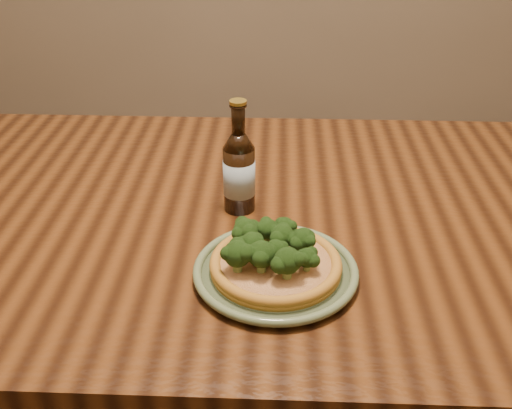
{
  "coord_description": "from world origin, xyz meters",
  "views": [
    {
      "loc": [
        0.09,
        -0.86,
        1.32
      ],
      "look_at": [
        0.06,
        -0.0,
        0.82
      ],
      "focal_mm": 42.0,
      "sensor_mm": 36.0,
      "label": 1
    }
  ],
  "objects_px": {
    "plate": "(276,271)",
    "beer_bottle": "(239,171)",
    "table": "(228,250)",
    "pizza": "(274,259)"
  },
  "relations": [
    {
      "from": "plate",
      "to": "beer_bottle",
      "type": "distance_m",
      "value": 0.23
    },
    {
      "from": "table",
      "to": "plate",
      "type": "distance_m",
      "value": 0.25
    },
    {
      "from": "pizza",
      "to": "beer_bottle",
      "type": "height_order",
      "value": "beer_bottle"
    },
    {
      "from": "table",
      "to": "plate",
      "type": "height_order",
      "value": "plate"
    },
    {
      "from": "pizza",
      "to": "beer_bottle",
      "type": "bearing_deg",
      "value": 108.11
    },
    {
      "from": "table",
      "to": "plate",
      "type": "relative_size",
      "value": 6.17
    },
    {
      "from": "pizza",
      "to": "beer_bottle",
      "type": "relative_size",
      "value": 0.97
    },
    {
      "from": "table",
      "to": "pizza",
      "type": "relative_size",
      "value": 7.76
    },
    {
      "from": "table",
      "to": "beer_bottle",
      "type": "bearing_deg",
      "value": 7.9
    },
    {
      "from": "plate",
      "to": "table",
      "type": "bearing_deg",
      "value": 114.77
    }
  ]
}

